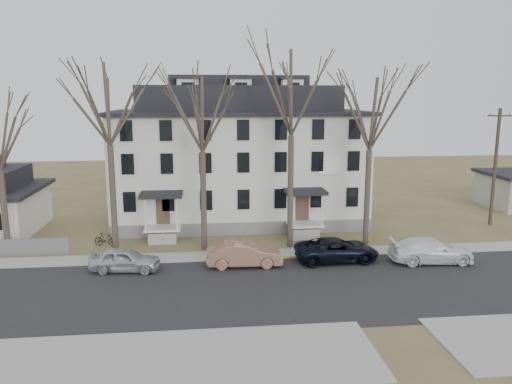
{
  "coord_description": "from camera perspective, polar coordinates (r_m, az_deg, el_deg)",
  "views": [
    {
      "loc": [
        -5.01,
        -23.61,
        10.47
      ],
      "look_at": [
        -1.49,
        9.0,
        4.12
      ],
      "focal_mm": 35.0,
      "sensor_mm": 36.0,
      "label": 1
    }
  ],
  "objects": [
    {
      "name": "yellow_curb",
      "position": [
        33.96,
        11.39,
        -7.22
      ],
      "size": [
        14.0,
        0.25,
        0.06
      ],
      "primitive_type": "cube",
      "color": "gold",
      "rests_on": "ground"
    },
    {
      "name": "ground",
      "position": [
        26.31,
        5.46,
        -12.54
      ],
      "size": [
        120.0,
        120.0,
        0.0
      ],
      "primitive_type": "plane",
      "color": "olive",
      "rests_on": "ground"
    },
    {
      "name": "bicycle_right",
      "position": [
        36.85,
        -16.83,
        -5.25
      ],
      "size": [
        1.66,
        0.76,
        0.96
      ],
      "primitive_type": "imported",
      "rotation": [
        0.0,
        0.0,
        1.37
      ],
      "color": "black",
      "rests_on": "ground"
    },
    {
      "name": "car_navy",
      "position": [
        32.54,
        9.2,
        -6.58
      ],
      "size": [
        5.44,
        2.7,
        1.48
      ],
      "primitive_type": "imported",
      "rotation": [
        0.0,
        0.0,
        1.62
      ],
      "color": "black",
      "rests_on": "ground"
    },
    {
      "name": "car_white",
      "position": [
        33.78,
        19.37,
        -6.37
      ],
      "size": [
        5.42,
        2.48,
        1.54
      ],
      "primitive_type": "imported",
      "rotation": [
        0.0,
        0.0,
        1.51
      ],
      "color": "white",
      "rests_on": "ground"
    },
    {
      "name": "boarding_house",
      "position": [
        41.99,
        -2.02,
        3.99
      ],
      "size": [
        20.8,
        12.36,
        12.05
      ],
      "color": "slate",
      "rests_on": "ground"
    },
    {
      "name": "tree_mid_right",
      "position": [
        35.35,
        13.01,
        9.28
      ],
      "size": [
        7.8,
        7.8,
        12.74
      ],
      "color": "#473B31",
      "rests_on": "ground"
    },
    {
      "name": "tree_center",
      "position": [
        33.95,
        4.12,
        11.97
      ],
      "size": [
        9.0,
        9.0,
        14.7
      ],
      "color": "#473B31",
      "rests_on": "ground"
    },
    {
      "name": "utility_pole_far",
      "position": [
        44.7,
        25.66,
        2.73
      ],
      "size": [
        2.0,
        0.28,
        9.5
      ],
      "color": "#3D3023",
      "rests_on": "ground"
    },
    {
      "name": "car_silver",
      "position": [
        31.35,
        -14.76,
        -7.55
      ],
      "size": [
        4.35,
        2.14,
        1.43
      ],
      "primitive_type": "imported",
      "rotation": [
        0.0,
        0.0,
        1.46
      ],
      "color": "silver",
      "rests_on": "ground"
    },
    {
      "name": "bicycle_left",
      "position": [
        36.4,
        -10.63,
        -5.28
      ],
      "size": [
        1.58,
        0.63,
        0.82
      ],
      "primitive_type": "imported",
      "rotation": [
        0.0,
        0.0,
        1.63
      ],
      "color": "black",
      "rests_on": "ground"
    },
    {
      "name": "car_tan",
      "position": [
        31.17,
        -1.36,
        -7.17
      ],
      "size": [
        4.71,
        1.72,
        1.54
      ],
      "primitive_type": "imported",
      "rotation": [
        0.0,
        0.0,
        1.55
      ],
      "color": "#9A6B53",
      "rests_on": "ground"
    },
    {
      "name": "tree_mid_left",
      "position": [
        33.42,
        -6.23,
        9.41
      ],
      "size": [
        7.8,
        7.8,
        12.74
      ],
      "color": "#473B31",
      "rests_on": "ground"
    },
    {
      "name": "main_road",
      "position": [
        28.12,
        4.63,
        -10.93
      ],
      "size": [
        120.0,
        10.0,
        0.04
      ],
      "primitive_type": "cube",
      "color": "#27272A",
      "rests_on": "ground"
    },
    {
      "name": "near_sidewalk_left",
      "position": [
        21.56,
        -14.07,
        -18.44
      ],
      "size": [
        20.0,
        5.0,
        0.08
      ],
      "primitive_type": "cube",
      "color": "#A09F97",
      "rests_on": "ground"
    },
    {
      "name": "far_sidewalk",
      "position": [
        33.68,
        2.72,
        -7.16
      ],
      "size": [
        120.0,
        2.0,
        0.08
      ],
      "primitive_type": "cube",
      "color": "#A09F97",
      "rests_on": "ground"
    },
    {
      "name": "tree_far_left",
      "position": [
        33.95,
        -16.61,
        10.3
      ],
      "size": [
        8.4,
        8.4,
        13.72
      ],
      "color": "#473B31",
      "rests_on": "ground"
    }
  ]
}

